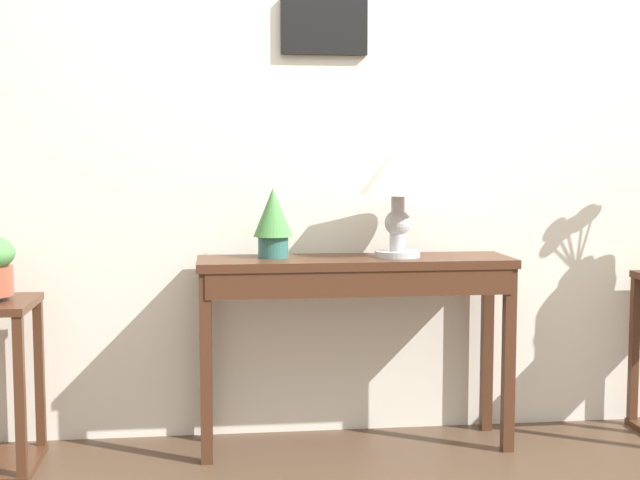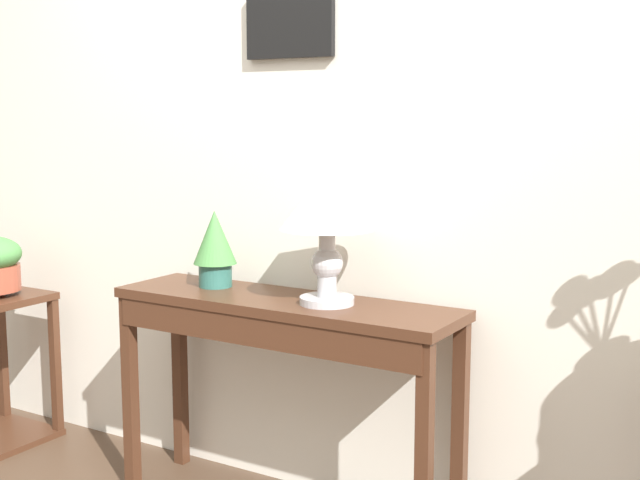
% 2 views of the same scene
% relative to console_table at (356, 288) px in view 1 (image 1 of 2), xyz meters
% --- Properties ---
extents(back_wall_with_art, '(9.00, 0.13, 2.80)m').
position_rel_console_table_xyz_m(back_wall_with_art, '(0.11, 0.28, 0.74)').
color(back_wall_with_art, silver).
rests_on(back_wall_with_art, ground).
extents(console_table, '(1.26, 0.34, 0.78)m').
position_rel_console_table_xyz_m(console_table, '(0.00, 0.00, 0.00)').
color(console_table, '#472819').
rests_on(console_table, ground).
extents(table_lamp, '(0.32, 0.32, 0.45)m').
position_rel_console_table_xyz_m(table_lamp, '(0.17, 0.02, 0.44)').
color(table_lamp, '#B7B7BC').
rests_on(table_lamp, console_table).
extents(potted_plant_on_console, '(0.16, 0.16, 0.28)m').
position_rel_console_table_xyz_m(potted_plant_on_console, '(-0.33, 0.06, 0.28)').
color(potted_plant_on_console, '#2D665B').
rests_on(potted_plant_on_console, console_table).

